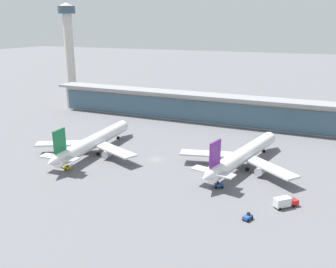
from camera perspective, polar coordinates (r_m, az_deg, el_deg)
ground_plane at (r=142.35m, az=-1.83°, el=-3.93°), size 1200.00×1200.00×0.00m
airliner_left_stand at (r=149.96m, az=-11.56°, el=-1.21°), size 44.93×58.52×15.58m
airliner_centre_stand at (r=134.79m, az=11.46°, el=-3.24°), size 44.09×58.12×15.58m
service_truck_near_nose_blue at (r=102.19m, az=12.27°, el=-12.46°), size 2.59×3.27×2.05m
service_truck_under_wing_yellow at (r=137.90m, az=-15.59°, el=-4.89°), size 6.87×3.48×2.70m
service_truck_mid_apron_blue at (r=119.07m, az=7.86°, el=-7.87°), size 3.31×2.76×2.05m
service_truck_by_tail_red at (r=110.79m, az=17.63°, el=-10.01°), size 6.76×6.82×3.10m
terminal_building at (r=195.84m, az=6.18°, el=4.10°), size 183.60×12.80×15.20m
control_tower at (r=278.34m, az=-15.12°, el=13.59°), size 12.00×12.00×69.76m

